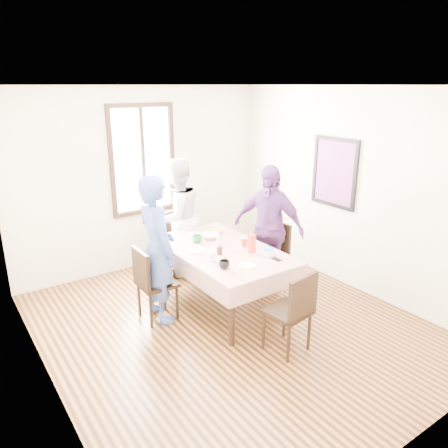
% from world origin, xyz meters
% --- Properties ---
extents(ground, '(4.50, 4.50, 0.00)m').
position_xyz_m(ground, '(0.00, 0.00, 0.00)').
color(ground, black).
rests_on(ground, ground).
extents(back_wall, '(4.00, 0.00, 4.00)m').
position_xyz_m(back_wall, '(0.00, 2.25, 1.35)').
color(back_wall, beige).
rests_on(back_wall, ground).
extents(right_wall, '(0.00, 4.50, 4.50)m').
position_xyz_m(right_wall, '(2.00, 0.00, 1.35)').
color(right_wall, beige).
rests_on(right_wall, ground).
extents(window_frame, '(1.02, 0.06, 1.62)m').
position_xyz_m(window_frame, '(0.00, 2.23, 1.65)').
color(window_frame, black).
rests_on(window_frame, back_wall).
extents(window_pane, '(0.90, 0.02, 1.50)m').
position_xyz_m(window_pane, '(0.00, 2.24, 1.65)').
color(window_pane, white).
rests_on(window_pane, back_wall).
extents(art_poster, '(0.04, 0.76, 0.96)m').
position_xyz_m(art_poster, '(1.98, 0.30, 1.55)').
color(art_poster, red).
rests_on(art_poster, right_wall).
extents(dining_table, '(0.99, 1.76, 0.75)m').
position_xyz_m(dining_table, '(0.20, 0.47, 0.38)').
color(dining_table, black).
rests_on(dining_table, ground).
extents(tablecloth, '(1.11, 1.88, 0.01)m').
position_xyz_m(tablecloth, '(0.20, 0.47, 0.76)').
color(tablecloth, '#540300').
rests_on(tablecloth, dining_table).
extents(chair_left, '(0.43, 0.43, 0.91)m').
position_xyz_m(chair_left, '(-0.62, 0.64, 0.46)').
color(chair_left, black).
rests_on(chair_left, ground).
extents(chair_right, '(0.45, 0.45, 0.91)m').
position_xyz_m(chair_right, '(1.03, 0.53, 0.46)').
color(chair_right, black).
rests_on(chair_right, ground).
extents(chair_far, '(0.47, 0.47, 0.91)m').
position_xyz_m(chair_far, '(0.20, 1.68, 0.46)').
color(chair_far, black).
rests_on(chair_far, ground).
extents(chair_near, '(0.47, 0.47, 0.91)m').
position_xyz_m(chair_near, '(0.20, -0.74, 0.46)').
color(chair_near, black).
rests_on(chair_near, ground).
extents(person_left, '(0.44, 0.65, 1.77)m').
position_xyz_m(person_left, '(-0.60, 0.64, 0.88)').
color(person_left, '#384E94').
rests_on(person_left, ground).
extents(person_far, '(0.98, 0.84, 1.73)m').
position_xyz_m(person_far, '(0.20, 1.66, 0.86)').
color(person_far, beige).
rests_on(person_far, ground).
extents(person_right, '(0.80, 1.10, 1.73)m').
position_xyz_m(person_right, '(1.00, 0.53, 0.86)').
color(person_right, '#5A2E6E').
rests_on(person_right, ground).
extents(mug_black, '(0.14, 0.14, 0.09)m').
position_xyz_m(mug_black, '(-0.11, -0.04, 0.81)').
color(mug_black, black).
rests_on(mug_black, tablecloth).
extents(mug_flag, '(0.11, 0.11, 0.08)m').
position_xyz_m(mug_flag, '(0.49, 0.38, 0.80)').
color(mug_flag, red).
rests_on(mug_flag, tablecloth).
extents(mug_green, '(0.17, 0.17, 0.09)m').
position_xyz_m(mug_green, '(0.07, 0.84, 0.81)').
color(mug_green, '#0C7226').
rests_on(mug_green, tablecloth).
extents(serving_bowl, '(0.28, 0.28, 0.06)m').
position_xyz_m(serving_bowl, '(0.30, 0.87, 0.79)').
color(serving_bowl, white).
rests_on(serving_bowl, tablecloth).
extents(juice_carton, '(0.07, 0.07, 0.23)m').
position_xyz_m(juice_carton, '(0.43, 0.16, 0.88)').
color(juice_carton, red).
rests_on(juice_carton, tablecloth).
extents(butter_tub, '(0.14, 0.14, 0.07)m').
position_xyz_m(butter_tub, '(0.55, -0.01, 0.80)').
color(butter_tub, white).
rests_on(butter_tub, tablecloth).
extents(jam_jar, '(0.07, 0.07, 0.09)m').
position_xyz_m(jam_jar, '(0.08, 0.34, 0.81)').
color(jam_jar, black).
rests_on(jam_jar, tablecloth).
extents(drinking_glass, '(0.08, 0.08, 0.11)m').
position_xyz_m(drinking_glass, '(-0.11, 0.21, 0.82)').
color(drinking_glass, silver).
rests_on(drinking_glass, tablecloth).
extents(smartphone, '(0.07, 0.13, 0.01)m').
position_xyz_m(smartphone, '(0.53, -0.18, 0.77)').
color(smartphone, black).
rests_on(smartphone, tablecloth).
extents(flower_vase, '(0.07, 0.07, 0.13)m').
position_xyz_m(flower_vase, '(0.22, 0.56, 0.83)').
color(flower_vase, silver).
rests_on(flower_vase, tablecloth).
extents(plate_left, '(0.20, 0.20, 0.01)m').
position_xyz_m(plate_left, '(-0.10, 0.58, 0.77)').
color(plate_left, white).
rests_on(plate_left, tablecloth).
extents(plate_far, '(0.20, 0.20, 0.01)m').
position_xyz_m(plate_far, '(0.19, 1.14, 0.77)').
color(plate_far, white).
rests_on(plate_far, tablecloth).
extents(plate_near, '(0.20, 0.20, 0.01)m').
position_xyz_m(plate_near, '(0.14, -0.14, 0.77)').
color(plate_near, white).
rests_on(plate_near, tablecloth).
extents(butter_lid, '(0.12, 0.12, 0.01)m').
position_xyz_m(butter_lid, '(0.55, -0.01, 0.84)').
color(butter_lid, blue).
rests_on(butter_lid, butter_tub).
extents(flower_bunch, '(0.09, 0.09, 0.10)m').
position_xyz_m(flower_bunch, '(0.22, 0.56, 0.94)').
color(flower_bunch, yellow).
rests_on(flower_bunch, flower_vase).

